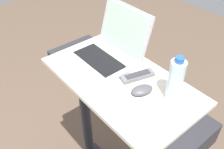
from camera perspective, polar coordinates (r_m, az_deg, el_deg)
name	(u,v)px	position (r m, az deg, el deg)	size (l,w,h in m)	color
desk_board	(120,80)	(1.17, 1.88, -1.28)	(0.75, 0.42, 0.02)	beige
laptop	(109,49)	(1.27, -0.66, 5.74)	(0.33, 0.30, 0.25)	#B7B7BC
computer_mouse	(142,90)	(1.09, 6.80, -3.53)	(0.06, 0.10, 0.03)	#4C4C51
water_bottle	(175,80)	(1.04, 14.20, -1.24)	(0.06, 0.06, 0.21)	silver
tv_remote	(138,76)	(1.17, 5.81, -0.34)	(0.09, 0.17, 0.02)	slate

